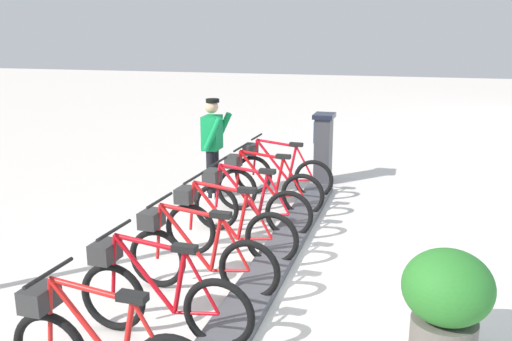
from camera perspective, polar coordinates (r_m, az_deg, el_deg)
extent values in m
plane|color=beige|center=(6.51, 1.28, -10.60)|extent=(60.00, 60.00, 0.00)
cube|color=#47474C|center=(6.49, 1.28, -10.20)|extent=(0.44, 7.34, 0.10)
cube|color=#38383D|center=(10.23, 6.95, 2.07)|extent=(0.28, 0.44, 1.20)
cube|color=#194C8C|center=(10.19, 6.17, 4.04)|extent=(0.03, 0.30, 0.40)
cube|color=black|center=(10.12, 7.05, 5.61)|extent=(0.36, 0.52, 0.08)
torus|color=black|center=(9.22, 5.95, -0.94)|extent=(0.67, 0.09, 0.67)
torus|color=black|center=(9.48, -0.28, -0.45)|extent=(0.67, 0.09, 0.67)
cylinder|color=red|center=(9.31, 1.73, 1.06)|extent=(0.60, 0.06, 0.70)
cylinder|color=red|center=(9.24, 3.77, 0.70)|extent=(0.16, 0.05, 0.61)
cylinder|color=red|center=(9.24, 2.10, 2.85)|extent=(0.69, 0.07, 0.11)
cylinder|color=red|center=(9.27, 4.66, -1.01)|extent=(0.43, 0.05, 0.09)
cylinder|color=red|center=(9.18, 5.06, 0.77)|extent=(0.33, 0.04, 0.56)
cylinder|color=red|center=(9.40, -0.10, 1.35)|extent=(0.10, 0.04, 0.62)
cube|color=black|center=(9.15, 4.17, 2.68)|extent=(0.22, 0.11, 0.06)
cylinder|color=black|center=(9.32, 0.07, 3.49)|extent=(0.05, 0.54, 0.03)
cube|color=#2D2D2D|center=(9.39, -0.57, 2.21)|extent=(0.21, 0.29, 0.18)
torus|color=black|center=(8.33, 4.81, -2.56)|extent=(0.67, 0.09, 0.67)
torus|color=black|center=(8.62, -2.01, -1.95)|extent=(0.67, 0.09, 0.67)
cylinder|color=red|center=(8.44, 0.17, -0.32)|extent=(0.60, 0.06, 0.70)
cylinder|color=red|center=(8.35, 2.41, -0.73)|extent=(0.16, 0.05, 0.61)
cylinder|color=red|center=(8.35, 0.56, 1.64)|extent=(0.69, 0.07, 0.11)
cylinder|color=red|center=(8.39, 3.40, -2.61)|extent=(0.43, 0.05, 0.09)
cylinder|color=red|center=(8.29, 3.83, -0.66)|extent=(0.33, 0.04, 0.56)
cylinder|color=red|center=(8.53, -1.83, 0.02)|extent=(0.10, 0.04, 0.62)
cube|color=black|center=(8.26, 2.83, 1.45)|extent=(0.22, 0.11, 0.06)
cylinder|color=black|center=(8.44, -1.66, 2.36)|extent=(0.05, 0.54, 0.03)
cube|color=#2D2D2D|center=(8.52, -2.35, 0.95)|extent=(0.21, 0.29, 0.18)
torus|color=black|center=(7.46, 3.41, -4.55)|extent=(0.67, 0.09, 0.67)
torus|color=black|center=(7.77, -4.12, -3.79)|extent=(0.67, 0.09, 0.67)
cylinder|color=red|center=(7.57, -1.75, -2.02)|extent=(0.60, 0.06, 0.70)
cylinder|color=red|center=(7.48, 0.73, -2.50)|extent=(0.16, 0.05, 0.61)
cylinder|color=red|center=(7.48, -1.33, 0.15)|extent=(0.69, 0.07, 0.11)
cylinder|color=red|center=(7.52, 1.84, -4.59)|extent=(0.43, 0.05, 0.09)
cylinder|color=red|center=(7.42, 2.30, -2.44)|extent=(0.33, 0.04, 0.56)
cylinder|color=red|center=(7.67, -3.95, -1.62)|extent=(0.10, 0.04, 0.62)
cube|color=black|center=(7.38, 1.18, -0.09)|extent=(0.22, 0.11, 0.06)
cylinder|color=black|center=(7.57, -3.79, 0.96)|extent=(0.05, 0.54, 0.03)
cube|color=#2D2D2D|center=(7.66, -4.53, -0.58)|extent=(0.21, 0.29, 0.18)
torus|color=black|center=(6.61, 1.63, -7.05)|extent=(0.67, 0.09, 0.67)
torus|color=black|center=(6.95, -6.76, -6.06)|extent=(0.67, 0.09, 0.67)
cylinder|color=red|center=(6.73, -4.16, -4.15)|extent=(0.60, 0.06, 0.70)
cylinder|color=red|center=(6.63, -1.40, -4.73)|extent=(0.16, 0.05, 0.61)
cylinder|color=red|center=(6.62, -3.73, -1.74)|extent=(0.69, 0.07, 0.11)
cylinder|color=red|center=(6.67, -0.13, -7.08)|extent=(0.43, 0.05, 0.09)
cylinder|color=red|center=(6.55, 0.37, -4.69)|extent=(0.33, 0.04, 0.56)
cylinder|color=red|center=(6.84, -6.60, -3.67)|extent=(0.10, 0.04, 0.62)
cube|color=black|center=(6.51, -0.91, -2.03)|extent=(0.22, 0.11, 0.06)
cylinder|color=black|center=(6.73, -6.46, -0.79)|extent=(0.05, 0.54, 0.03)
cube|color=#2D2D2D|center=(6.83, -7.25, -2.50)|extent=(0.21, 0.29, 0.18)
torus|color=black|center=(5.78, -0.70, -10.28)|extent=(0.67, 0.09, 0.67)
torus|color=black|center=(6.16, -10.12, -8.90)|extent=(0.67, 0.09, 0.67)
cylinder|color=red|center=(5.91, -7.27, -6.87)|extent=(0.60, 0.06, 0.70)
cylinder|color=red|center=(5.80, -4.16, -7.60)|extent=(0.16, 0.05, 0.61)
cylinder|color=red|center=(5.79, -6.83, -4.17)|extent=(0.69, 0.07, 0.11)
cylinder|color=red|center=(5.85, -2.70, -10.26)|extent=(0.43, 0.05, 0.09)
cylinder|color=red|center=(5.71, -2.17, -7.60)|extent=(0.33, 0.04, 0.56)
cylinder|color=red|center=(6.03, -9.99, -6.25)|extent=(0.10, 0.04, 0.62)
cube|color=black|center=(5.66, -3.65, -4.57)|extent=(0.22, 0.11, 0.06)
cylinder|color=black|center=(5.91, -9.88, -3.03)|extent=(0.05, 0.54, 0.03)
cube|color=#2D2D2D|center=(6.02, -10.73, -4.93)|extent=(0.21, 0.29, 0.18)
torus|color=black|center=(4.98, -3.87, -14.54)|extent=(0.67, 0.09, 0.67)
torus|color=black|center=(5.42, -14.51, -12.50)|extent=(0.67, 0.09, 0.67)
cylinder|color=red|center=(5.13, -11.41, -10.40)|extent=(0.60, 0.06, 0.70)
cylinder|color=red|center=(5.00, -7.88, -11.37)|extent=(0.16, 0.05, 0.61)
cylinder|color=red|center=(4.99, -10.97, -7.37)|extent=(0.69, 0.07, 0.11)
cylinder|color=red|center=(5.07, -6.17, -14.42)|extent=(0.43, 0.05, 0.09)
cylinder|color=red|center=(4.91, -5.61, -11.46)|extent=(0.33, 0.04, 0.56)
cylinder|color=red|center=(5.27, -14.44, -9.57)|extent=(0.10, 0.04, 0.62)
cube|color=black|center=(4.85, -7.37, -7.95)|extent=(0.22, 0.11, 0.06)
cylinder|color=black|center=(5.13, -14.40, -5.96)|extent=(0.05, 0.54, 0.03)
cube|color=#2D2D2D|center=(5.26, -15.28, -8.06)|extent=(0.21, 0.29, 0.18)
cylinder|color=red|center=(4.42, -17.10, -15.04)|extent=(0.60, 0.06, 0.70)
cylinder|color=red|center=(4.27, -13.11, -16.42)|extent=(0.16, 0.05, 0.61)
cylinder|color=red|center=(4.25, -16.72, -11.67)|extent=(0.69, 0.07, 0.11)
cylinder|color=red|center=(4.16, -10.50, -16.70)|extent=(0.33, 0.04, 0.56)
cylinder|color=red|center=(4.58, -20.45, -13.86)|extent=(0.10, 0.04, 0.62)
cube|color=black|center=(4.08, -12.64, -12.60)|extent=(0.22, 0.11, 0.06)
cylinder|color=black|center=(4.41, -20.54, -9.83)|extent=(0.05, 0.54, 0.03)
cube|color=#2D2D2D|center=(4.56, -21.41, -12.11)|extent=(0.21, 0.29, 0.18)
cube|color=white|center=(9.50, -3.88, -2.23)|extent=(0.26, 0.12, 0.10)
cube|color=white|center=(9.34, -4.99, -2.55)|extent=(0.26, 0.12, 0.10)
cylinder|color=black|center=(9.41, -4.29, 0.00)|extent=(0.15, 0.15, 0.82)
cylinder|color=black|center=(9.22, -4.67, -0.30)|extent=(0.15, 0.15, 0.82)
cube|color=#128846|center=(9.17, -4.56, 3.91)|extent=(0.28, 0.41, 0.56)
cylinder|color=#128846|center=(9.38, -3.48, 4.33)|extent=(0.34, 0.11, 0.57)
cylinder|color=#128846|center=(8.90, -4.47, 3.77)|extent=(0.34, 0.11, 0.57)
sphere|color=tan|center=(9.11, -4.61, 6.57)|extent=(0.22, 0.22, 0.22)
cylinder|color=black|center=(9.09, -4.50, 7.20)|extent=(0.22, 0.22, 0.06)
cylinder|color=#59544C|center=(5.20, 18.71, -16.03)|extent=(0.56, 0.56, 0.35)
ellipsoid|color=#266B24|center=(4.98, 19.14, -11.28)|extent=(0.76, 0.76, 0.64)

